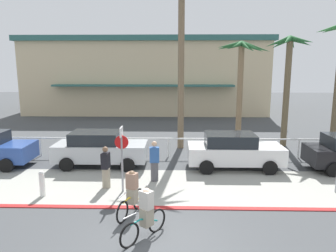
# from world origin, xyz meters

# --- Properties ---
(ground_plane) EXTENTS (80.00, 80.00, 0.00)m
(ground_plane) POSITION_xyz_m (0.00, 10.00, 0.00)
(ground_plane) COLOR #424447
(sidewalk_strip) EXTENTS (44.00, 4.00, 0.02)m
(sidewalk_strip) POSITION_xyz_m (0.00, 4.20, 0.01)
(sidewalk_strip) COLOR #9E9E93
(sidewalk_strip) RESTS_ON ground
(curb_paint) EXTENTS (44.00, 0.24, 0.03)m
(curb_paint) POSITION_xyz_m (0.00, 2.20, 0.01)
(curb_paint) COLOR maroon
(curb_paint) RESTS_ON ground
(building_backdrop) EXTENTS (24.35, 12.49, 7.54)m
(building_backdrop) POSITION_xyz_m (-2.66, 27.54, 3.79)
(building_backdrop) COLOR beige
(building_backdrop) RESTS_ON ground
(rail_fence) EXTENTS (18.44, 0.08, 1.04)m
(rail_fence) POSITION_xyz_m (-0.00, 8.50, 0.84)
(rail_fence) COLOR white
(rail_fence) RESTS_ON ground
(stop_sign_bike_lane) EXTENTS (0.52, 0.56, 2.56)m
(stop_sign_bike_lane) POSITION_xyz_m (-1.64, 3.61, 1.68)
(stop_sign_bike_lane) COLOR gray
(stop_sign_bike_lane) RESTS_ON ground
(bollard_0) EXTENTS (0.20, 0.20, 1.00)m
(bollard_0) POSITION_xyz_m (-4.56, 3.08, 0.52)
(bollard_0) COLOR white
(bollard_0) RESTS_ON ground
(palm_tree_1) EXTENTS (3.16, 3.31, 9.31)m
(palm_tree_1) POSITION_xyz_m (0.65, 10.53, 6.87)
(palm_tree_1) COLOR #756047
(palm_tree_1) RESTS_ON ground
(palm_tree_2) EXTENTS (3.38, 2.86, 6.29)m
(palm_tree_2) POSITION_xyz_m (4.35, 12.00, 4.90)
(palm_tree_2) COLOR #846B4C
(palm_tree_2) RESTS_ON ground
(palm_tree_3) EXTENTS (2.69, 2.79, 6.52)m
(palm_tree_3) POSITION_xyz_m (6.93, 11.11, 4.72)
(palm_tree_3) COLOR brown
(palm_tree_3) RESTS_ON ground
(car_silver_1) EXTENTS (4.40, 2.02, 1.69)m
(car_silver_1) POSITION_xyz_m (-3.28, 6.87, 0.87)
(car_silver_1) COLOR #B2B7BC
(car_silver_1) RESTS_ON ground
(car_white_2) EXTENTS (4.40, 2.02, 1.69)m
(car_white_2) POSITION_xyz_m (3.13, 6.62, 0.87)
(car_white_2) COLOR white
(car_white_2) RESTS_ON ground
(cyclist_teal_0) EXTENTS (1.19, 1.46, 1.50)m
(cyclist_teal_0) POSITION_xyz_m (-0.44, 0.28, 0.69)
(cyclist_teal_0) COLOR black
(cyclist_teal_0) RESTS_ON ground
(cyclist_yellow_1) EXTENTS (0.69, 1.73, 1.50)m
(cyclist_yellow_1) POSITION_xyz_m (-1.03, 1.75, 0.69)
(cyclist_yellow_1) COLOR black
(cyclist_yellow_1) RESTS_ON ground
(pedestrian_0) EXTENTS (0.37, 0.44, 1.70)m
(pedestrian_0) POSITION_xyz_m (-2.36, 4.00, 0.79)
(pedestrian_0) COLOR gray
(pedestrian_0) RESTS_ON ground
(pedestrian_1) EXTENTS (0.42, 0.35, 1.73)m
(pedestrian_1) POSITION_xyz_m (-0.49, 4.82, 0.80)
(pedestrian_1) COLOR #4C4C51
(pedestrian_1) RESTS_ON ground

